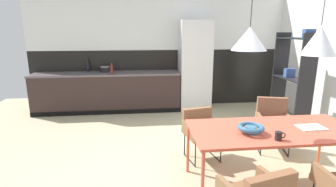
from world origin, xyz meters
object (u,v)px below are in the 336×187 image
mug_glass_clear (279,136)px  bottle_vinegar_dark (112,70)px  cooking_pot (105,69)px  bottle_spice_small (88,66)px  dining_table (274,132)px  pendant_lamp_over_table_far (319,41)px  open_shelf_unit (292,79)px  refrigerator_column (195,66)px  fruit_bowl (251,128)px  armchair_far_side (273,118)px  open_book (311,127)px  armchair_corner_seat (201,127)px  pendant_lamp_over_table_near (249,39)px

mug_glass_clear → bottle_vinegar_dark: size_ratio=0.48×
cooking_pot → bottle_spice_small: bottle_spice_small is taller
dining_table → mug_glass_clear: (-0.11, -0.30, 0.09)m
dining_table → pendant_lamp_over_table_far: (0.39, -0.04, 1.05)m
dining_table → open_shelf_unit: 2.16m
refrigerator_column → fruit_bowl: (-0.07, -3.36, -0.24)m
armchair_far_side → bottle_vinegar_dark: (-2.66, 2.09, 0.49)m
fruit_bowl → open_book: 0.79m
cooking_pot → armchair_far_side: bearing=-40.3°
open_book → mug_glass_clear: mug_glass_clear is taller
armchair_far_side → cooking_pot: size_ratio=3.76×
bottle_spice_small → armchair_far_side: bearing=-37.6°
open_shelf_unit → pendant_lamp_over_table_far: size_ratio=1.65×
dining_table → open_shelf_unit: bearing=54.1°
dining_table → pendant_lamp_over_table_far: bearing=-5.7°
armchair_corner_seat → mug_glass_clear: 1.28m
open_book → open_shelf_unit: size_ratio=0.16×
cooking_pot → pendant_lamp_over_table_far: 4.43m
pendant_lamp_over_table_near → open_book: bearing=0.8°
bottle_vinegar_dark → armchair_far_side: bearing=-38.2°
armchair_far_side → open_shelf_unit: open_shelf_unit is taller
mug_glass_clear → bottle_spice_small: bearing=124.9°
refrigerator_column → fruit_bowl: 3.37m
armchair_far_side → open_shelf_unit: 1.18m
refrigerator_column → open_shelf_unit: size_ratio=1.11×
mug_glass_clear → dining_table: bearing=69.8°
open_book → open_shelf_unit: 1.94m
refrigerator_column → cooking_pot: size_ratio=9.55×
bottle_vinegar_dark → bottle_spice_small: size_ratio=0.74×
mug_glass_clear → bottle_vinegar_dark: bearing=121.3°
mug_glass_clear → pendant_lamp_over_table_near: size_ratio=0.11×
bottle_spice_small → mug_glass_clear: bearing=-55.1°
cooking_pot → dining_table: bearing=-55.3°
refrigerator_column → armchair_corner_seat: refrigerator_column is taller
cooking_pot → pendant_lamp_over_table_near: size_ratio=0.20×
armchair_far_side → open_shelf_unit: bearing=-119.2°
armchair_far_side → open_book: (-0.06, -0.96, 0.22)m
mug_glass_clear → bottle_spice_small: bottle_spice_small is taller
fruit_bowl → mug_glass_clear: 0.30m
pendant_lamp_over_table_far → bottle_vinegar_dark: bearing=129.5°
mug_glass_clear → pendant_lamp_over_table_near: pendant_lamp_over_table_near is taller
armchair_corner_seat → cooking_pot: bearing=-70.2°
armchair_far_side → pendant_lamp_over_table_far: pendant_lamp_over_table_far is taller
refrigerator_column → pendant_lamp_over_table_near: (-0.14, -3.29, 0.73)m
armchair_corner_seat → pendant_lamp_over_table_far: 1.86m
refrigerator_column → bottle_vinegar_dark: size_ratio=8.56×
pendant_lamp_over_table_near → fruit_bowl: bearing=-44.1°
dining_table → cooking_pot: (-2.33, 3.37, 0.28)m
open_book → mug_glass_clear: 0.64m
mug_glass_clear → armchair_corner_seat: bearing=116.9°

